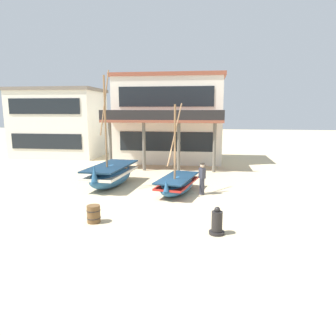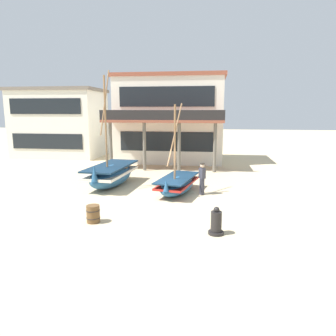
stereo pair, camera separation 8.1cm
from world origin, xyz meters
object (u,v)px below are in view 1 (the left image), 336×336
at_px(capstan_winch, 217,223).
at_px(harbor_building_annex, 59,123).
at_px(harbor_building_main, 170,119).
at_px(wooden_barrel, 94,214).
at_px(fishing_boat_centre_large, 177,184).
at_px(fisherman_by_hull, 202,179).
at_px(fishing_boat_near_left, 111,174).

bearing_deg(capstan_winch, harbor_building_annex, 129.54).
bearing_deg(harbor_building_main, wooden_barrel, -93.65).
xyz_separation_m(fishing_boat_centre_large, capstan_winch, (1.99, -5.40, -0.09)).
relative_size(fisherman_by_hull, wooden_barrel, 2.41).
distance_m(fisherman_by_hull, wooden_barrel, 6.35).
bearing_deg(capstan_winch, fishing_boat_centre_large, 110.18).
distance_m(capstan_winch, harbor_building_annex, 23.25).
height_order(fisherman_by_hull, capstan_winch, fisherman_by_hull).
bearing_deg(capstan_winch, fisherman_by_hull, 97.11).
height_order(capstan_winch, harbor_building_main, harbor_building_main).
bearing_deg(capstan_winch, wooden_barrel, 173.57).
relative_size(harbor_building_main, harbor_building_annex, 1.14).
relative_size(fishing_boat_centre_large, harbor_building_annex, 0.58).
height_order(fishing_boat_centre_large, wooden_barrel, fishing_boat_centre_large).
bearing_deg(fisherman_by_hull, wooden_barrel, -130.95).
xyz_separation_m(fisherman_by_hull, wooden_barrel, (-4.15, -4.78, -0.48)).
height_order(fisherman_by_hull, harbor_building_main, harbor_building_main).
distance_m(fishing_boat_near_left, capstan_winch, 8.85).
bearing_deg(capstan_winch, harbor_building_main, 103.09).
relative_size(capstan_winch, harbor_building_main, 0.11).
height_order(capstan_winch, harbor_building_annex, harbor_building_annex).
relative_size(fishing_boat_near_left, fisherman_by_hull, 3.92).
relative_size(fishing_boat_centre_large, wooden_barrel, 6.81).
bearing_deg(harbor_building_main, harbor_building_annex, 172.45).
bearing_deg(fisherman_by_hull, fishing_boat_centre_large, 176.54).
bearing_deg(harbor_building_annex, fishing_boat_centre_large, -44.28).
bearing_deg(fishing_boat_centre_large, wooden_barrel, -120.18).
xyz_separation_m(capstan_winch, wooden_barrel, (-4.81, 0.54, -0.07)).
bearing_deg(harbor_building_main, capstan_winch, -76.91).
bearing_deg(wooden_barrel, fishing_boat_near_left, 101.25).
bearing_deg(fisherman_by_hull, harbor_building_annex, 138.36).
xyz_separation_m(fishing_boat_centre_large, fisherman_by_hull, (1.32, -0.08, 0.33)).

